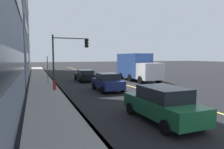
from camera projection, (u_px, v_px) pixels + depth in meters
name	position (u px, v px, depth m)	size (l,w,h in m)	color
ground	(129.00, 86.00, 20.46)	(200.00, 200.00, 0.00)	black
sidewalk_slab	(45.00, 90.00, 17.41)	(80.00, 2.73, 0.15)	gray
curb_edge	(60.00, 89.00, 17.88)	(80.00, 0.16, 0.15)	slate
lane_stripe_center	(129.00, 86.00, 20.46)	(80.00, 0.16, 0.01)	#D8CC4C
car_green	(162.00, 104.00, 9.20)	(4.51, 1.93, 1.63)	#1E6038
car_navy	(108.00, 82.00, 17.40)	(3.85, 1.99, 1.57)	navy
car_black	(85.00, 75.00, 24.43)	(4.33, 1.96, 1.40)	black
truck_blue	(137.00, 67.00, 24.81)	(7.52, 2.62, 3.40)	silver
traffic_light_mast	(68.00, 51.00, 19.98)	(0.28, 3.71, 5.16)	#1E3823
street_sign_post	(48.00, 69.00, 20.34)	(0.60, 0.08, 3.04)	slate
fire_hydrant	(55.00, 86.00, 17.16)	(0.24, 0.24, 0.94)	red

